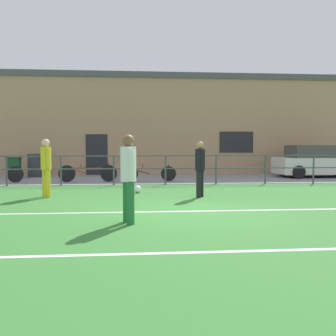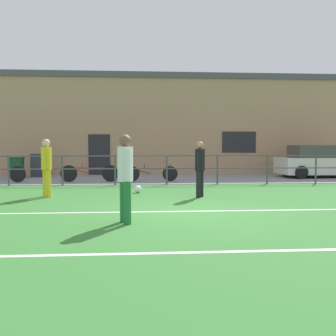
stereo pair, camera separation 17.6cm
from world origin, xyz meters
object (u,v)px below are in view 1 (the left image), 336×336
object	(u,v)px
soccer_ball_match	(138,189)
bicycle_parked_1	(149,173)
player_goalkeeper	(200,166)
bicycle_parked_0	(88,173)
trash_bin_1	(35,165)
player_winger	(128,173)
player_striker	(46,164)
trash_bin_0	(14,168)
parked_car_red	(317,162)

from	to	relation	value
soccer_ball_match	bicycle_parked_1	world-z (taller)	bicycle_parked_1
player_goalkeeper	bicycle_parked_0	bearing A→B (deg)	66.20
bicycle_parked_0	trash_bin_1	world-z (taller)	trash_bin_1
player_goalkeeper	bicycle_parked_1	world-z (taller)	player_goalkeeper
bicycle_parked_0	trash_bin_1	distance (m)	3.92
player_goalkeeper	player_winger	distance (m)	4.13
player_goalkeeper	bicycle_parked_0	xyz separation A→B (m)	(-3.86, 4.85, -0.55)
soccer_ball_match	bicycle_parked_1	bearing A→B (deg)	81.85
bicycle_parked_0	trash_bin_1	bearing A→B (deg)	136.17
trash_bin_1	player_striker	bearing A→B (deg)	-73.23
bicycle_parked_0	trash_bin_0	bearing A→B (deg)	150.50
parked_car_red	bicycle_parked_0	size ratio (longest dim) A/B	1.67
player_goalkeeper	bicycle_parked_0	size ratio (longest dim) A/B	0.68
player_winger	soccer_ball_match	xyz separation A→B (m)	(0.21, 4.78, -0.87)
soccer_ball_match	trash_bin_1	size ratio (longest dim) A/B	0.21
player_goalkeeper	bicycle_parked_1	distance (m)	5.06
player_striker	bicycle_parked_1	distance (m)	5.51
bicycle_parked_0	player_winger	bearing A→B (deg)	-77.84
player_goalkeeper	trash_bin_0	world-z (taller)	player_goalkeeper
player_goalkeeper	parked_car_red	xyz separation A→B (m)	(6.81, 6.43, -0.19)
parked_car_red	bicycle_parked_1	size ratio (longest dim) A/B	1.79
soccer_ball_match	bicycle_parked_0	size ratio (longest dim) A/B	0.10
player_striker	player_winger	distance (m)	4.73
player_goalkeeper	player_winger	world-z (taller)	player_winger
trash_bin_0	player_goalkeeper	bearing A→B (deg)	-42.71
player_goalkeeper	bicycle_parked_1	xyz separation A→B (m)	(-1.31, 4.85, -0.58)
player_striker	player_winger	size ratio (longest dim) A/B	0.99
bicycle_parked_1	player_striker	bearing A→B (deg)	-126.10
bicycle_parked_1	trash_bin_0	world-z (taller)	trash_bin_0
player_goalkeeper	trash_bin_0	distance (m)	10.16
soccer_ball_match	bicycle_parked_0	xyz separation A→B (m)	(-2.03, 3.66, 0.26)
parked_car_red	trash_bin_1	distance (m)	13.55
parked_car_red	trash_bin_0	size ratio (longest dim) A/B	4.15
soccer_ball_match	bicycle_parked_1	xyz separation A→B (m)	(0.52, 3.66, 0.24)
soccer_ball_match	parked_car_red	xyz separation A→B (m)	(8.65, 5.24, 0.63)
parked_car_red	trash_bin_0	bearing A→B (deg)	178.18
bicycle_parked_0	bicycle_parked_1	size ratio (longest dim) A/B	1.07
player_striker	trash_bin_1	distance (m)	7.46
bicycle_parked_1	parked_car_red	bearing A→B (deg)	11.02
soccer_ball_match	bicycle_parked_0	distance (m)	4.19
bicycle_parked_0	bicycle_parked_1	bearing A→B (deg)	0.00
soccer_ball_match	trash_bin_1	xyz separation A→B (m)	(-4.85, 6.37, 0.46)
player_winger	parked_car_red	world-z (taller)	player_winger
player_goalkeeper	trash_bin_1	size ratio (longest dim) A/B	1.50
bicycle_parked_0	trash_bin_0	xyz separation A→B (m)	(-3.60, 2.03, 0.13)
player_winger	bicycle_parked_0	world-z (taller)	player_winger
player_striker	trash_bin_1	bearing A→B (deg)	162.69
soccer_ball_match	bicycle_parked_1	distance (m)	3.71
player_winger	soccer_ball_match	distance (m)	4.87
player_winger	trash_bin_0	distance (m)	11.80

